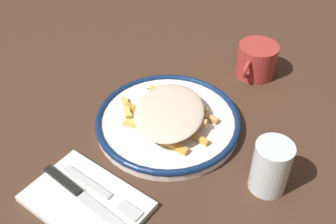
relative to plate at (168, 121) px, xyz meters
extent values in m
plane|color=#432A1D|center=(0.00, 0.00, -0.01)|extent=(2.60, 2.60, 0.00)
cylinder|color=white|center=(0.00, 0.00, 0.00)|extent=(0.30, 0.30, 0.02)
torus|color=#10264E|center=(0.00, 0.00, 0.01)|extent=(0.30, 0.30, 0.01)
cube|color=gold|center=(0.00, 0.00, 0.02)|extent=(0.06, 0.07, 0.01)
cube|color=gold|center=(-0.06, 0.02, 0.02)|extent=(0.03, 0.10, 0.01)
cube|color=gold|center=(-0.03, -0.05, 0.01)|extent=(0.08, 0.07, 0.01)
cube|color=gold|center=(0.06, 0.05, 0.01)|extent=(0.01, 0.07, 0.01)
cube|color=gold|center=(0.04, 0.03, 0.02)|extent=(0.04, 0.06, 0.01)
cube|color=orange|center=(0.02, -0.05, 0.01)|extent=(0.02, 0.09, 0.01)
cube|color=#E2BF65|center=(0.01, 0.01, 0.02)|extent=(0.05, 0.06, 0.01)
cube|color=#E4A256|center=(-0.04, 0.05, 0.01)|extent=(0.01, 0.08, 0.01)
cube|color=#E8C257|center=(0.02, -0.09, 0.01)|extent=(0.05, 0.05, 0.01)
cube|color=#C8833C|center=(0.00, 0.04, 0.02)|extent=(0.08, 0.02, 0.01)
cube|color=#F3B262|center=(0.00, 0.04, 0.03)|extent=(0.04, 0.08, 0.01)
cube|color=#DCA358|center=(0.01, -0.02, 0.03)|extent=(0.03, 0.07, 0.01)
cube|color=gold|center=(0.00, 0.01, 0.01)|extent=(0.04, 0.07, 0.01)
cube|color=#F2B853|center=(0.02, -0.01, 0.01)|extent=(0.07, 0.02, 0.01)
cube|color=#E1A64F|center=(0.00, 0.00, 0.01)|extent=(0.07, 0.01, 0.01)
cube|color=#E2B753|center=(0.05, -0.03, 0.01)|extent=(0.03, 0.07, 0.01)
cube|color=gold|center=(0.01, -0.01, 0.01)|extent=(0.08, 0.07, 0.01)
cube|color=gold|center=(0.02, 0.06, 0.01)|extent=(0.01, 0.09, 0.01)
ellipsoid|color=beige|center=(0.01, 0.01, 0.04)|extent=(0.22, 0.20, 0.02)
cube|color=#2A6536|center=(0.02, -0.03, 0.04)|extent=(0.00, 0.00, 0.00)
cube|color=#276837|center=(-0.01, 0.04, 0.04)|extent=(0.00, 0.00, 0.00)
cube|color=#2F5926|center=(-0.03, -0.01, 0.04)|extent=(0.00, 0.00, 0.00)
cube|color=#2B6D30|center=(-0.02, -0.07, 0.04)|extent=(0.00, 0.00, 0.00)
cube|color=#355B22|center=(0.02, 0.02, 0.04)|extent=(0.00, 0.00, 0.00)
cube|color=#30701E|center=(-0.01, 0.04, 0.04)|extent=(0.00, 0.00, 0.00)
cube|color=#2C7232|center=(0.04, 0.00, 0.04)|extent=(0.00, 0.00, 0.00)
cube|color=white|center=(0.24, -0.01, -0.01)|extent=(0.15, 0.21, 0.01)
cube|color=silver|center=(0.21, -0.03, 0.00)|extent=(0.02, 0.11, 0.01)
cube|color=silver|center=(0.22, 0.07, 0.00)|extent=(0.03, 0.05, 0.00)
cube|color=black|center=(0.23, -0.07, 0.00)|extent=(0.02, 0.09, 0.01)
cube|color=silver|center=(0.25, 0.03, 0.00)|extent=(0.03, 0.12, 0.00)
cylinder|color=silver|center=(0.03, 0.23, 0.04)|extent=(0.07, 0.07, 0.10)
cylinder|color=#AD3531|center=(-0.27, 0.07, 0.03)|extent=(0.09, 0.09, 0.08)
torus|color=#AD3531|center=(-0.22, 0.07, 0.03)|extent=(0.04, 0.01, 0.04)
camera|label=1|loc=(0.52, 0.34, 0.58)|focal=43.94mm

